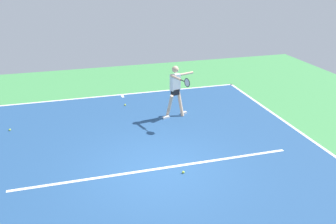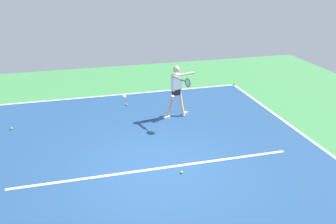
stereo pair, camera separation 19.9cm
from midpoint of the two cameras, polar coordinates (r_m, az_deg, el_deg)
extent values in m
plane|color=#428E4C|center=(9.68, -2.09, -9.05)|extent=(21.26, 21.26, 0.00)
cube|color=navy|center=(9.68, -2.09, -9.04)|extent=(10.05, 12.33, 0.00)
cube|color=white|center=(15.14, -7.69, 2.75)|extent=(10.05, 0.10, 0.01)
cube|color=white|center=(11.73, 22.31, -4.89)|extent=(0.10, 12.33, 0.01)
cube|color=white|center=(9.70, -2.13, -8.95)|extent=(7.54, 0.10, 0.01)
cube|color=white|center=(14.95, -7.58, 2.50)|extent=(0.10, 0.30, 0.01)
cylinder|color=beige|center=(12.86, 1.53, 1.35)|extent=(0.22, 0.41, 0.89)
cube|color=white|center=(13.08, 2.04, -0.14)|extent=(0.26, 0.17, 0.07)
cylinder|color=beige|center=(12.62, -0.20, 0.94)|extent=(0.22, 0.41, 0.89)
cube|color=white|center=(12.70, -0.76, -0.85)|extent=(0.26, 0.17, 0.07)
cube|color=black|center=(12.57, 0.68, 3.22)|extent=(0.29, 0.26, 0.20)
cube|color=white|center=(12.46, 0.69, 4.72)|extent=(0.38, 0.27, 0.57)
sphere|color=beige|center=(12.32, 0.70, 6.77)|extent=(0.23, 0.23, 0.23)
cylinder|color=beige|center=(12.63, 2.42, 6.08)|extent=(0.57, 0.24, 0.08)
cylinder|color=beige|center=(12.06, 0.77, 5.45)|extent=(0.24, 0.57, 0.08)
cylinder|color=black|center=(11.75, 1.85, 4.97)|extent=(0.09, 0.22, 0.03)
torus|color=black|center=(11.56, 2.54, 4.66)|extent=(0.11, 0.29, 0.29)
cylinder|color=silver|center=(11.56, 2.54, 4.66)|extent=(0.08, 0.24, 0.25)
sphere|color=#C6E53D|center=(9.50, 1.82, -9.49)|extent=(0.07, 0.07, 0.07)
sphere|color=yellow|center=(13.93, -7.21, 1.13)|extent=(0.07, 0.07, 0.07)
sphere|color=#C6E53D|center=(12.89, -24.14, -2.58)|extent=(0.07, 0.07, 0.07)
camera|label=1|loc=(0.10, -90.52, -0.22)|focal=38.56mm
camera|label=2|loc=(0.10, 89.48, 0.22)|focal=38.56mm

